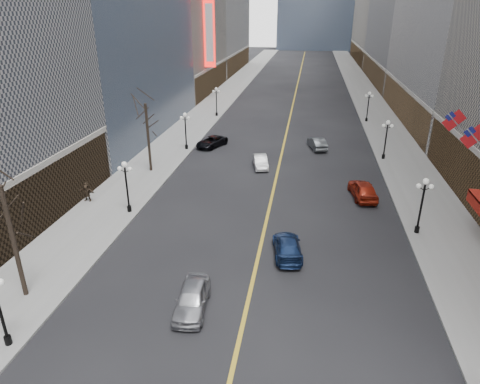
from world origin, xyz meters
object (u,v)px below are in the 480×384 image
(car_nb_mid, at_px, (260,162))
(car_sb_mid, at_px, (363,189))
(car_nb_far, at_px, (212,142))
(streetlamp_east_3, at_px, (368,103))
(streetlamp_east_2, at_px, (386,136))
(car_sb_near, at_px, (287,246))
(car_sb_far, at_px, (317,143))
(streetlamp_west_2, at_px, (185,127))
(streetlamp_west_1, at_px, (126,182))
(car_nb_near, at_px, (192,298))
(streetlamp_west_3, at_px, (216,99))
(streetlamp_east_1, at_px, (422,200))

(car_nb_mid, bearing_deg, car_sb_mid, -45.69)
(car_nb_far, bearing_deg, streetlamp_east_3, 62.52)
(streetlamp_east_2, distance_m, car_sb_mid, 12.17)
(streetlamp_east_2, xyz_separation_m, car_sb_near, (-9.80, -22.66, -2.22))
(car_nb_mid, height_order, car_sb_far, car_sb_far)
(streetlamp_east_3, distance_m, car_nb_mid, 26.74)
(streetlamp_west_2, bearing_deg, streetlamp_east_2, 0.00)
(streetlamp_west_1, bearing_deg, car_sb_far, 52.68)
(streetlamp_east_3, bearing_deg, streetlamp_east_2, -90.00)
(car_nb_near, xyz_separation_m, car_sb_mid, (11.43, 18.07, 0.07))
(car_nb_far, xyz_separation_m, car_sb_far, (13.21, 1.21, 0.07))
(streetlamp_west_2, bearing_deg, car_sb_mid, -29.71)
(streetlamp_east_2, distance_m, streetlamp_west_3, 29.68)
(streetlamp_east_3, distance_m, streetlamp_west_2, 29.68)
(streetlamp_east_1, distance_m, car_sb_near, 11.08)
(streetlamp_east_1, bearing_deg, streetlamp_west_2, 142.67)
(streetlamp_west_2, distance_m, car_sb_near, 26.62)
(streetlamp_east_1, bearing_deg, streetlamp_west_3, 123.25)
(streetlamp_east_2, relative_size, streetlamp_west_1, 1.00)
(streetlamp_west_1, distance_m, car_nb_near, 14.60)
(car_nb_mid, bearing_deg, car_nb_near, -105.34)
(car_sb_near, bearing_deg, car_nb_near, 44.67)
(car_nb_near, relative_size, car_nb_far, 0.94)
(car_sb_far, bearing_deg, streetlamp_west_2, -4.72)
(car_nb_far, bearing_deg, streetlamp_east_2, 19.67)
(car_sb_far, bearing_deg, car_nb_far, -10.08)
(car_nb_near, height_order, car_sb_mid, car_sb_mid)
(car_nb_far, bearing_deg, streetlamp_east_1, -18.99)
(streetlamp_east_3, relative_size, streetlamp_west_2, 1.00)
(streetlamp_east_1, xyz_separation_m, car_sb_far, (-7.59, 21.00, -2.18))
(streetlamp_west_3, height_order, car_sb_near, streetlamp_west_3)
(streetlamp_east_1, xyz_separation_m, streetlamp_west_3, (-23.60, 36.00, 0.00))
(streetlamp_west_2, xyz_separation_m, car_sb_near, (13.80, -22.66, -2.22))
(streetlamp_west_2, distance_m, car_nb_near, 30.87)
(car_nb_near, distance_m, car_nb_mid, 24.78)
(streetlamp_east_1, xyz_separation_m, car_nb_near, (-14.92, -11.55, -2.15))
(car_nb_near, bearing_deg, car_sb_near, 48.92)
(car_nb_mid, relative_size, car_nb_far, 0.85)
(streetlamp_east_2, distance_m, car_nb_near, 33.17)
(streetlamp_west_3, xyz_separation_m, car_nb_far, (2.80, -16.22, -2.25))
(car_sb_mid, bearing_deg, streetlamp_east_2, -115.66)
(car_nb_near, height_order, car_sb_near, car_nb_near)
(streetlamp_west_2, bearing_deg, car_sb_far, 10.61)
(streetlamp_east_1, height_order, streetlamp_west_3, same)
(streetlamp_west_1, bearing_deg, streetlamp_east_2, 37.33)
(car_nb_near, bearing_deg, streetlamp_east_1, 33.30)
(streetlamp_east_2, relative_size, car_nb_near, 1.02)
(streetlamp_west_1, height_order, car_sb_near, streetlamp_west_1)
(streetlamp_east_1, relative_size, streetlamp_west_1, 1.00)
(streetlamp_west_2, height_order, car_sb_near, streetlamp_west_2)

